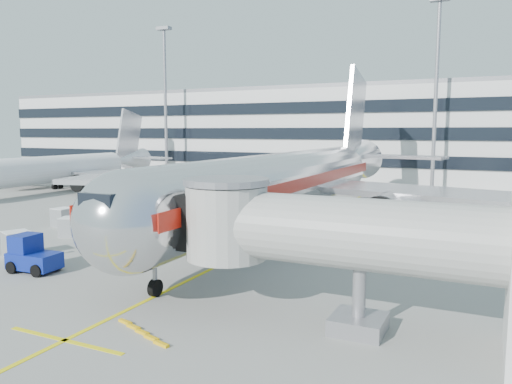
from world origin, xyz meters
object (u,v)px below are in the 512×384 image
at_px(main_jet, 295,180).
at_px(ramp_worker, 29,247).
at_px(cargo_container_left, 70,227).
at_px(cargo_container_front, 17,244).
at_px(belt_loader, 143,237).
at_px(baggage_tug, 32,256).
at_px(cargo_container_right, 63,217).

height_order(main_jet, ramp_worker, main_jet).
distance_m(cargo_container_left, cargo_container_front, 6.40).
height_order(belt_loader, cargo_container_left, belt_loader).
xyz_separation_m(cargo_container_left, cargo_container_front, (1.51, -6.21, 0.06)).
xyz_separation_m(baggage_tug, cargo_container_left, (-5.59, 8.46, -0.19)).
bearing_deg(main_jet, baggage_tug, -116.37).
relative_size(main_jet, cargo_container_front, 24.73).
relative_size(baggage_tug, ramp_worker, 1.78).
distance_m(baggage_tug, ramp_worker, 3.11).
distance_m(main_jet, ramp_worker, 21.30).
height_order(cargo_container_right, cargo_container_front, cargo_container_front).
relative_size(main_jet, cargo_container_left, 26.88).
relative_size(cargo_container_front, ramp_worker, 1.19).
height_order(main_jet, cargo_container_right, main_jet).
bearing_deg(cargo_container_front, cargo_container_left, 103.69).
bearing_deg(main_jet, belt_loader, -125.51).
relative_size(cargo_container_right, cargo_container_front, 0.81).
bearing_deg(ramp_worker, baggage_tug, -100.54).
height_order(belt_loader, cargo_container_right, belt_loader).
relative_size(belt_loader, cargo_container_left, 2.53).
relative_size(baggage_tug, cargo_container_right, 1.86).
xyz_separation_m(baggage_tug, cargo_container_front, (-4.08, 2.25, -0.13)).
relative_size(baggage_tug, cargo_container_left, 1.63).
height_order(baggage_tug, cargo_container_front, baggage_tug).
bearing_deg(ramp_worker, cargo_container_left, 52.18).
relative_size(cargo_container_right, ramp_worker, 0.96).
relative_size(belt_loader, baggage_tug, 1.55).
height_order(belt_loader, ramp_worker, belt_loader).
height_order(belt_loader, baggage_tug, belt_loader).
distance_m(belt_loader, cargo_container_front, 8.42).
bearing_deg(baggage_tug, ramp_worker, 142.68).
height_order(baggage_tug, ramp_worker, baggage_tug).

